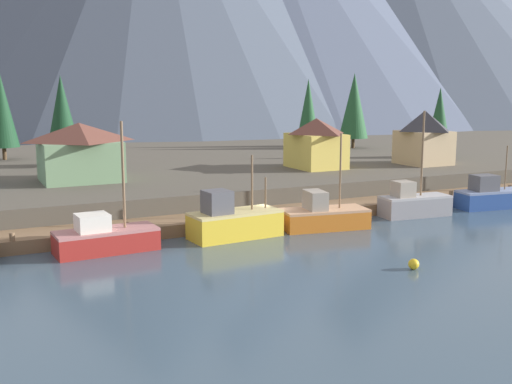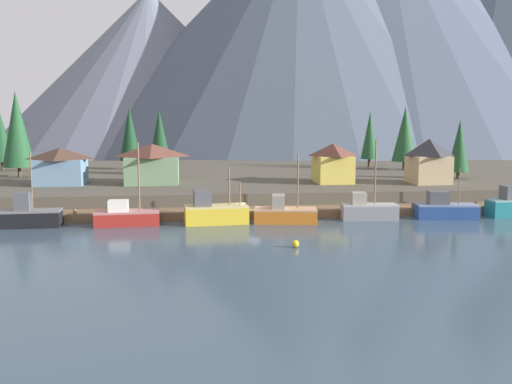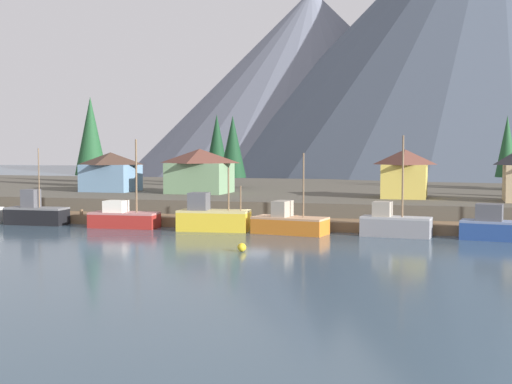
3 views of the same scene
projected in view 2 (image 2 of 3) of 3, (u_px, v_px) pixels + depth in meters
The scene contains 25 objects.
ground_plane at pixel (236, 199), 87.39m from camera, with size 400.00×400.00×1.00m, color #384C5B.
dock at pixel (248, 213), 69.52m from camera, with size 80.00×4.00×1.60m.
shoreline_bank at pixel (230, 179), 98.98m from camera, with size 400.00×56.00×2.50m, color #4C473D.
mountain_west_peak at pixel (150, 72), 189.14m from camera, with size 105.44×105.44×52.53m, color slate.
mountain_central_peak at pixel (298, 33), 189.80m from camera, with size 151.98×151.98×78.27m, color #475160.
mountain_east_peak at pixel (380, 31), 203.56m from camera, with size 175.52×175.52×83.92m, color #4C566B.
mountain_far_ridge at pixel (505, 32), 203.34m from camera, with size 172.11×172.11×83.11m, color #475160.
fishing_boat_black at pixel (29, 216), 63.18m from camera, with size 6.69×2.81×8.28m.
fishing_boat_red at pixel (126, 216), 64.18m from camera, with size 7.25×3.21×9.21m.
fishing_boat_yellow at pixel (214, 212), 65.09m from camera, with size 7.31×3.51×6.36m.
fishing_boat_orange at pixel (285, 214), 65.73m from camera, with size 7.50×4.15×7.84m.
fishing_boat_grey at pixel (368, 210), 67.44m from camera, with size 6.67×3.03×9.49m.
fishing_boat_blue at pixel (445, 209), 68.28m from camera, with size 7.38×3.48×6.02m.
house_tan at pixel (429, 161), 82.08m from camera, with size 5.34×5.69×6.38m.
house_blue at pixel (61, 166), 80.82m from camera, with size 6.90×6.21×5.20m.
house_green at pixel (152, 163), 81.86m from camera, with size 7.75×6.82×5.68m.
house_yellow at pixel (333, 163), 83.31m from camera, with size 5.26×6.58×5.64m.
conifer_near_left at pixel (370, 135), 107.34m from camera, with size 3.20×3.20×10.44m.
conifer_near_right at pixel (0, 136), 100.77m from camera, with size 4.50×4.50×10.57m.
conifer_mid_left at pixel (459, 146), 87.82m from camera, with size 3.22×3.22×9.07m.
conifer_mid_right at pixel (405, 134), 102.29m from camera, with size 4.38×4.38×11.24m.
conifer_back_left at pixel (17, 129), 89.45m from camera, with size 4.83×4.83×13.48m.
conifer_back_right at pixel (160, 138), 94.14m from camera, with size 3.93×3.93×10.49m.
conifer_centre at pixel (130, 134), 103.23m from camera, with size 3.88×3.88×11.18m.
channel_buoy at pixel (295, 244), 53.36m from camera, with size 0.70×0.70×0.70m, color gold.
Camera 2 is at (-6.84, -66.26, 12.18)m, focal length 40.38 mm.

